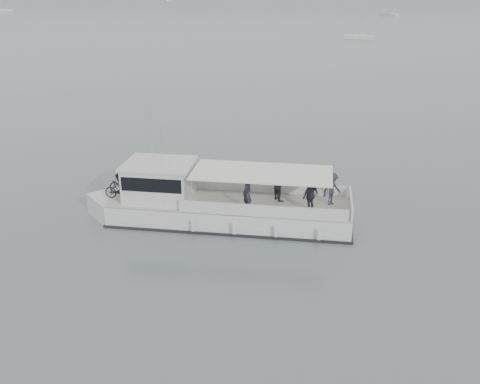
{
  "coord_description": "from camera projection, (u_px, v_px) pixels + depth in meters",
  "views": [
    {
      "loc": [
        0.93,
        -21.09,
        11.21
      ],
      "look_at": [
        2.21,
        3.11,
        1.6
      ],
      "focal_mm": 40.0,
      "sensor_mm": 36.0,
      "label": 1
    }
  ],
  "objects": [
    {
      "name": "tour_boat",
      "position": [
        207.0,
        204.0,
        26.46
      ],
      "size": [
        13.49,
        5.62,
        5.63
      ],
      "rotation": [
        0.0,
        0.0,
        -0.21
      ],
      "color": "white",
      "rests_on": "ground"
    },
    {
      "name": "moored_fleet",
      "position": [
        133.0,
        7.0,
        239.75
      ],
      "size": [
        436.93,
        351.01,
        11.43
      ],
      "color": "white",
      "rests_on": "ground"
    },
    {
      "name": "ground",
      "position": [
        194.0,
        252.0,
        23.66
      ],
      "size": [
        1400.0,
        1400.0,
        0.0
      ],
      "primitive_type": "plane",
      "color": "#566065",
      "rests_on": "ground"
    }
  ]
}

